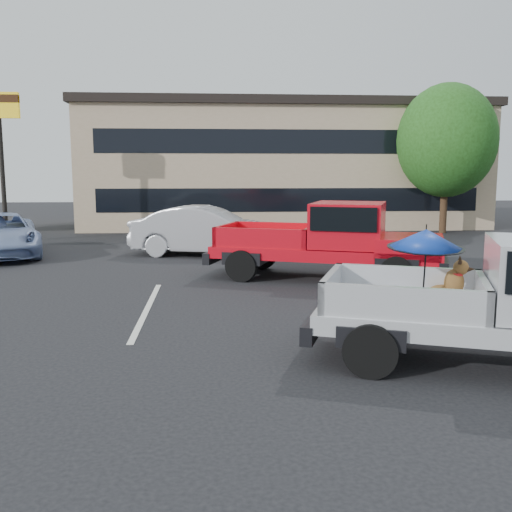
{
  "coord_description": "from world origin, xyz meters",
  "views": [
    {
      "loc": [
        -1.6,
        -9.65,
        2.81
      ],
      "look_at": [
        -0.85,
        0.53,
        1.3
      ],
      "focal_mm": 40.0,
      "sensor_mm": 36.0,
      "label": 1
    }
  ],
  "objects_px": {
    "tree_back": "(342,144)",
    "red_pickup": "(341,238)",
    "silver_sedan": "(207,231)",
    "blue_suv": "(0,235)",
    "tree_right": "(447,141)"
  },
  "relations": [
    {
      "from": "tree_back",
      "to": "red_pickup",
      "type": "distance_m",
      "value": 19.82
    },
    {
      "from": "tree_back",
      "to": "red_pickup",
      "type": "bearing_deg",
      "value": -102.69
    },
    {
      "from": "silver_sedan",
      "to": "blue_suv",
      "type": "distance_m",
      "value": 6.93
    },
    {
      "from": "tree_right",
      "to": "tree_back",
      "type": "height_order",
      "value": "tree_back"
    },
    {
      "from": "tree_back",
      "to": "red_pickup",
      "type": "xyz_separation_m",
      "value": [
        -4.3,
        -19.07,
        -3.31
      ]
    },
    {
      "from": "silver_sedan",
      "to": "blue_suv",
      "type": "relative_size",
      "value": 0.98
    },
    {
      "from": "tree_back",
      "to": "red_pickup",
      "type": "relative_size",
      "value": 1.1
    },
    {
      "from": "tree_right",
      "to": "red_pickup",
      "type": "relative_size",
      "value": 1.05
    },
    {
      "from": "tree_right",
      "to": "red_pickup",
      "type": "xyz_separation_m",
      "value": [
        -7.3,
        -11.07,
        -3.1
      ]
    },
    {
      "from": "red_pickup",
      "to": "silver_sedan",
      "type": "height_order",
      "value": "red_pickup"
    },
    {
      "from": "red_pickup",
      "to": "silver_sedan",
      "type": "xyz_separation_m",
      "value": [
        -3.54,
        4.66,
        -0.27
      ]
    },
    {
      "from": "red_pickup",
      "to": "silver_sedan",
      "type": "relative_size",
      "value": 1.28
    },
    {
      "from": "tree_right",
      "to": "blue_suv",
      "type": "bearing_deg",
      "value": -161.04
    },
    {
      "from": "red_pickup",
      "to": "blue_suv",
      "type": "xyz_separation_m",
      "value": [
        -10.46,
        4.97,
        -0.39
      ]
    },
    {
      "from": "tree_back",
      "to": "blue_suv",
      "type": "relative_size",
      "value": 1.38
    }
  ]
}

